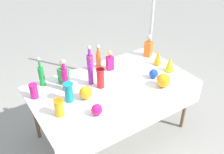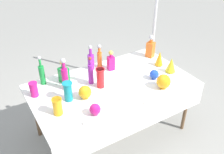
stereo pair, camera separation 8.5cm
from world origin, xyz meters
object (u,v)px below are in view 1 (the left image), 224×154
tall_bottle_3 (41,75)px  square_decanter_0 (110,62)px  fluted_vase_0 (170,64)px  round_bowl_2 (163,80)px  tall_bottle_2 (90,61)px  fluted_vase_1 (158,58)px  slender_vase_1 (101,78)px  round_bowl_0 (86,93)px  slender_vase_2 (59,107)px  slender_vase_0 (34,91)px  round_bowl_1 (97,110)px  square_decanter_2 (63,74)px  tall_bottle_1 (91,73)px  round_bowl_3 (154,74)px  square_decanter_1 (149,47)px  tall_bottle_4 (98,57)px  canopy_pole (150,37)px  slender_vase_3 (69,92)px  tall_bottle_0 (65,77)px

tall_bottle_3 → square_decanter_0: tall_bottle_3 is taller
fluted_vase_0 → round_bowl_2: 0.38m
tall_bottle_2 → fluted_vase_1: (0.80, -0.39, -0.02)m
round_bowl_2 → slender_vase_1: bearing=146.8°
round_bowl_0 → slender_vase_2: bearing=-164.9°
slender_vase_0 → round_bowl_2: (1.29, -0.61, -0.00)m
round_bowl_1 → square_decanter_2: bearing=93.0°
tall_bottle_3 → round_bowl_2: (1.14, -0.79, -0.05)m
round_bowl_1 → tall_bottle_1: bearing=66.8°
round_bowl_3 → square_decanter_2: bearing=152.0°
square_decanter_1 → fluted_vase_1: size_ratio=1.58×
tall_bottle_4 → round_bowl_1: (-0.49, -0.80, -0.07)m
tall_bottle_4 → canopy_pole: 1.03m
fluted_vase_1 → round_bowl_2: bearing=-125.0°
slender_vase_0 → round_bowl_1: size_ratio=1.39×
square_decanter_2 → round_bowl_3: size_ratio=2.47×
tall_bottle_2 → round_bowl_3: 0.81m
square_decanter_2 → slender_vase_3: 0.36m
square_decanter_0 → fluted_vase_0: (0.60, -0.44, -0.01)m
tall_bottle_3 → canopy_pole: bearing=5.7°
tall_bottle_3 → round_bowl_1: 0.84m
slender_vase_1 → fluted_vase_1: 0.89m
slender_vase_0 → slender_vase_3: (0.29, -0.26, 0.03)m
tall_bottle_2 → tall_bottle_4: 0.12m
slender_vase_1 → round_bowl_3: slender_vase_1 is taller
fluted_vase_0 → round_bowl_2: size_ratio=1.14×
tall_bottle_0 → fluted_vase_1: (1.24, -0.13, -0.06)m
square_decanter_2 → slender_vase_2: bearing=-118.2°
square_decanter_0 → fluted_vase_0: 0.75m
tall_bottle_3 → slender_vase_3: (0.13, -0.44, -0.02)m
tall_bottle_2 → tall_bottle_3: tall_bottle_3 is taller
tall_bottle_3 → slender_vase_0: tall_bottle_3 is taller
slender_vase_1 → round_bowl_0: 0.27m
tall_bottle_1 → square_decanter_0: (0.36, 0.15, -0.03)m
tall_bottle_0 → round_bowl_3: bearing=-19.8°
round_bowl_0 → slender_vase_3: bearing=159.3°
tall_bottle_0 → tall_bottle_2: size_ratio=1.20×
square_decanter_1 → square_decanter_2: 1.26m
tall_bottle_0 → fluted_vase_0: 1.31m
slender_vase_2 → fluted_vase_1: (1.47, 0.23, 0.01)m
tall_bottle_3 → round_bowl_3: (1.17, -0.59, -0.08)m
square_decanter_1 → fluted_vase_1: bearing=-102.3°
tall_bottle_4 → tall_bottle_2: bearing=176.0°
square_decanter_0 → slender_vase_2: (-0.89, -0.47, -0.02)m
tall_bottle_4 → fluted_vase_1: 0.77m
tall_bottle_0 → square_decanter_0: bearing=9.3°
tall_bottle_4 → square_decanter_0: 0.16m
tall_bottle_0 → slender_vase_3: tall_bottle_0 is taller
slender_vase_0 → canopy_pole: (1.93, 0.36, 0.02)m
tall_bottle_1 → round_bowl_1: (-0.22, -0.52, -0.08)m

